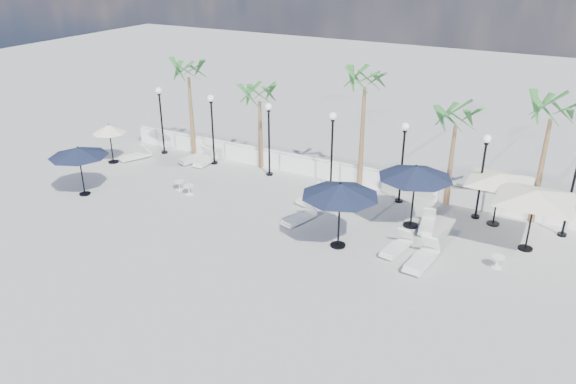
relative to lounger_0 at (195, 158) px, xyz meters
The scene contains 31 objects.
ground 10.21m from the lounger_0, 37.53° to the right, with size 100.00×100.00×0.00m, color #9B9B96.
balustrade 8.20m from the lounger_0, ahead, with size 26.00×0.30×1.01m.
lamppost_0 3.30m from the lounger_0, behind, with size 0.36×0.36×3.84m.
lamppost_1 2.52m from the lounger_0, 14.30° to the left, with size 0.36×0.36×3.84m.
lamppost_2 5.13m from the lounger_0, ahead, with size 0.36×0.36×3.84m.
lamppost_3 8.41m from the lounger_0, ahead, with size 0.36×0.36×3.84m.
lamppost_4 11.82m from the lounger_0, ahead, with size 0.36×0.36×3.84m.
lamppost_5 15.27m from the lounger_0, ahead, with size 0.36×0.36×3.84m.
lamppost_6 18.74m from the lounger_0, ahead, with size 0.36×0.36×3.84m.
palm_0 4.52m from the lounger_0, 129.89° to the left, with size 2.60×2.60×5.50m.
palm_1 5.14m from the lounger_0, 16.71° to the left, with size 2.60×2.60×4.70m.
palm_2 10.55m from the lounger_0, ahead, with size 2.60×2.60×6.10m.
palm_3 14.14m from the lounger_0, ahead, with size 2.60×2.60×4.90m.
palm_4 17.90m from the lounger_0, ahead, with size 2.60×2.60×5.70m.
lounger_0 is the anchor object (origin of this frame).
lounger_1 3.42m from the lounger_0, 157.92° to the right, with size 1.23×1.85×0.66m.
lounger_2 0.75m from the lounger_0, ahead, with size 0.68×1.81×0.66m.
lounger_3 8.23m from the lounger_0, 11.03° to the right, with size 1.16×1.93×0.69m.
lounger_4 13.67m from the lounger_0, 18.11° to the right, with size 0.89×1.88×0.68m.
lounger_5 9.27m from the lounger_0, 24.09° to the right, with size 1.04×1.85×0.66m.
lounger_6 14.90m from the lounger_0, 18.52° to the right, with size 0.90×2.18×0.79m.
lounger_7 13.63m from the lounger_0, ahead, with size 0.83×1.81×0.65m.
side_table_0 3.87m from the lounger_0, 64.20° to the right, with size 0.48×0.48×0.47m.
side_table_1 4.46m from the lounger_0, 56.56° to the right, with size 0.49×0.49×0.47m.
side_table_2 17.05m from the lounger_0, 12.26° to the right, with size 0.49×0.49×0.48m.
parasol_navy_left 6.70m from the lounger_0, 108.09° to the right, with size 2.77×2.77×2.45m.
parasol_navy_mid 12.06m from the lounger_0, 24.58° to the right, with size 3.09×3.09×2.77m.
parasol_navy_right 13.14m from the lounger_0, ahead, with size 3.14×3.14×2.81m.
parasol_cream_sq_a 17.64m from the lounger_0, ahead, with size 5.56×5.56×2.73m.
parasol_cream_sq_b 16.04m from the lounger_0, ahead, with size 5.04×5.04×2.53m.
parasol_cream_small 4.80m from the lounger_0, 150.04° to the right, with size 1.81×1.81×2.22m.
Camera 1 is at (10.27, -16.92, 11.07)m, focal length 35.00 mm.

